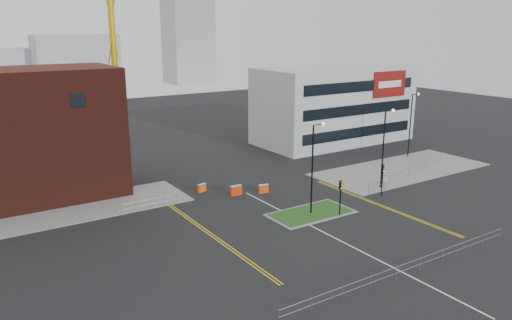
% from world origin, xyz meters
% --- Properties ---
extents(ground, '(200.00, 200.00, 0.00)m').
position_xyz_m(ground, '(0.00, 0.00, 0.00)').
color(ground, black).
rests_on(ground, ground).
extents(pavement_left, '(28.00, 8.00, 0.12)m').
position_xyz_m(pavement_left, '(-20.00, 22.00, 0.06)').
color(pavement_left, slate).
rests_on(pavement_left, ground).
extents(pavement_right, '(24.00, 10.00, 0.12)m').
position_xyz_m(pavement_right, '(22.00, 14.00, 0.06)').
color(pavement_right, slate).
rests_on(pavement_right, ground).
extents(island_kerb, '(8.60, 4.60, 0.08)m').
position_xyz_m(island_kerb, '(2.00, 8.00, 0.04)').
color(island_kerb, slate).
rests_on(island_kerb, ground).
extents(grass_island, '(8.00, 4.00, 0.12)m').
position_xyz_m(grass_island, '(2.00, 8.00, 0.06)').
color(grass_island, '#214A18').
rests_on(grass_island, ground).
extents(brick_building, '(24.20, 10.07, 14.24)m').
position_xyz_m(brick_building, '(-22.97, 28.00, 6.85)').
color(brick_building, '#461711').
rests_on(brick_building, ground).
extents(office_block, '(25.00, 12.20, 12.00)m').
position_xyz_m(office_block, '(26.01, 31.97, 6.00)').
color(office_block, '#AAADAF').
rests_on(office_block, ground).
extents(streetlamp_island, '(1.46, 0.36, 9.18)m').
position_xyz_m(streetlamp_island, '(2.22, 8.00, 5.41)').
color(streetlamp_island, black).
rests_on(streetlamp_island, ground).
extents(streetlamp_right_near, '(1.46, 0.36, 9.18)m').
position_xyz_m(streetlamp_right_near, '(14.22, 10.00, 5.41)').
color(streetlamp_right_near, black).
rests_on(streetlamp_right_near, ground).
extents(streetlamp_right_far, '(1.46, 0.36, 9.18)m').
position_xyz_m(streetlamp_right_far, '(28.22, 18.00, 5.41)').
color(streetlamp_right_far, black).
rests_on(streetlamp_right_far, ground).
extents(traffic_light_island, '(0.28, 0.33, 3.65)m').
position_xyz_m(traffic_light_island, '(4.00, 5.98, 2.57)').
color(traffic_light_island, black).
rests_on(traffic_light_island, ground).
extents(traffic_light_right, '(0.28, 0.33, 3.65)m').
position_xyz_m(traffic_light_right, '(12.00, 7.98, 2.57)').
color(traffic_light_right, black).
rests_on(traffic_light_right, ground).
extents(railing_front, '(24.05, 0.05, 1.10)m').
position_xyz_m(railing_front, '(0.00, -6.00, 0.78)').
color(railing_front, gray).
rests_on(railing_front, ground).
extents(railing_left, '(6.05, 0.05, 1.10)m').
position_xyz_m(railing_left, '(-11.00, 18.00, 0.74)').
color(railing_left, gray).
rests_on(railing_left, ground).
extents(railing_right, '(19.05, 5.05, 1.10)m').
position_xyz_m(railing_right, '(20.50, 11.50, 0.78)').
color(railing_right, gray).
rests_on(railing_right, ground).
extents(centre_line, '(0.15, 30.00, 0.01)m').
position_xyz_m(centre_line, '(0.00, 2.00, 0.01)').
color(centre_line, silver).
rests_on(centre_line, ground).
extents(yellow_left_a, '(0.12, 24.00, 0.01)m').
position_xyz_m(yellow_left_a, '(-9.00, 10.00, 0.01)').
color(yellow_left_a, gold).
rests_on(yellow_left_a, ground).
extents(yellow_left_b, '(0.12, 24.00, 0.01)m').
position_xyz_m(yellow_left_b, '(-8.70, 10.00, 0.01)').
color(yellow_left_b, gold).
rests_on(yellow_left_b, ground).
extents(yellow_right_a, '(0.12, 20.00, 0.01)m').
position_xyz_m(yellow_right_a, '(9.50, 6.00, 0.01)').
color(yellow_right_a, gold).
rests_on(yellow_right_a, ground).
extents(yellow_right_b, '(0.12, 20.00, 0.01)m').
position_xyz_m(yellow_right_b, '(9.80, 6.00, 0.01)').
color(yellow_right_b, gold).
rests_on(yellow_right_b, ground).
extents(skyline_b, '(24.00, 12.00, 16.00)m').
position_xyz_m(skyline_b, '(10.00, 130.00, 8.00)').
color(skyline_b, gray).
rests_on(skyline_b, ground).
extents(skyline_c, '(14.00, 12.00, 28.00)m').
position_xyz_m(skyline_c, '(45.00, 125.00, 14.00)').
color(skyline_c, gray).
rests_on(skyline_c, ground).
extents(skyline_d, '(30.00, 12.00, 12.00)m').
position_xyz_m(skyline_d, '(-8.00, 140.00, 6.00)').
color(skyline_d, gray).
rests_on(skyline_d, ground).
extents(pedestrian, '(0.78, 0.66, 1.82)m').
position_xyz_m(pedestrian, '(14.28, 9.58, 0.91)').
color(pedestrian, pink).
rests_on(pedestrian, ground).
extents(barrier_left, '(1.35, 0.54, 1.11)m').
position_xyz_m(barrier_left, '(-1.37, 16.99, 0.60)').
color(barrier_left, red).
rests_on(barrier_left, ground).
extents(barrier_mid, '(1.14, 0.70, 0.91)m').
position_xyz_m(barrier_mid, '(-4.00, 20.13, 0.50)').
color(barrier_mid, '#F9560D').
rests_on(barrier_mid, ground).
extents(barrier_right, '(1.19, 0.57, 0.96)m').
position_xyz_m(barrier_right, '(1.67, 16.01, 0.52)').
color(barrier_right, '#FE3E0E').
rests_on(barrier_right, ground).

